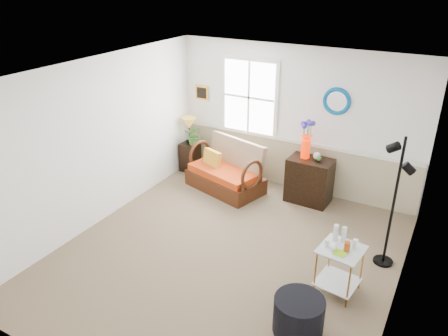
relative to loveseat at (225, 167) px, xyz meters
The scene contains 19 objects.
floor 2.11m from the loveseat, 60.34° to the right, with size 4.50×5.00×0.01m, color #726247.
ceiling 2.98m from the loveseat, 60.34° to the right, with size 4.50×5.00×0.01m, color white.
walls 2.23m from the loveseat, 60.34° to the right, with size 4.51×5.01×2.60m.
wainscot 1.23m from the loveseat, 33.82° to the left, with size 4.46×0.02×0.90m, color tan.
chair_rail 1.31m from the loveseat, 33.43° to the left, with size 4.46×0.04×0.06m, color white.
window 1.34m from the loveseat, 79.73° to the left, with size 1.14×0.06×1.44m, color white, non-canonical shape.
picture 1.58m from the loveseat, 142.67° to the left, with size 0.28×0.03×0.28m, color #C6831D.
mirror 2.26m from the loveseat, 21.68° to the left, with size 0.47×0.47×0.07m, color #0471A2.
loveseat is the anchor object (origin of this frame).
throw_pillow 0.30m from the loveseat, behind, with size 0.40×0.10×0.40m, color orange, non-canonical shape.
lamp_stand 1.09m from the loveseat, 159.84° to the left, with size 0.33×0.33×0.58m, color black, non-canonical shape.
table_lamp 1.19m from the loveseat, 158.56° to the left, with size 0.28×0.28×0.52m, color gold, non-canonical shape.
potted_plant 1.00m from the loveseat, 157.64° to the left, with size 0.36×0.40×0.31m, color #3F7A2F.
cabinet 1.53m from the loveseat, 11.88° to the left, with size 0.74×0.48×0.79m, color black, non-canonical shape.
flower_vase 1.57m from the loveseat, 13.85° to the left, with size 0.20×0.20×0.67m, color #EE2100, non-canonical shape.
side_table 3.15m from the loveseat, 34.16° to the right, with size 0.51×0.51×0.64m, color #9E662B, non-canonical shape.
tabletop_items 3.12m from the loveseat, 33.87° to the right, with size 0.37×0.37×0.22m, color silver, non-canonical shape.
floor_lamp 3.17m from the loveseat, 16.01° to the right, with size 0.27×0.27×1.88m, color black, non-canonical shape.
ottoman 3.58m from the loveseat, 47.63° to the right, with size 0.57×0.57×0.44m, color black.
Camera 1 is at (2.49, -4.51, 3.77)m, focal length 35.00 mm.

